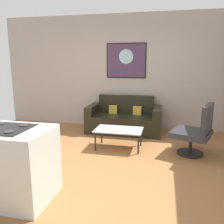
% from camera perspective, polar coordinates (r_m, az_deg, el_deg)
% --- Properties ---
extents(ground, '(6.40, 6.40, 0.04)m').
position_cam_1_polar(ground, '(3.96, -3.24, -12.92)').
color(ground, '#935E35').
extents(back_wall, '(6.40, 0.05, 2.80)m').
position_cam_1_polar(back_wall, '(5.97, 3.05, 9.60)').
color(back_wall, '#AEA095').
rests_on(back_wall, ground).
extents(couch, '(1.73, 0.82, 0.85)m').
position_cam_1_polar(couch, '(5.65, 2.99, -1.92)').
color(couch, black).
rests_on(couch, ground).
extents(coffee_table, '(0.91, 0.55, 0.38)m').
position_cam_1_polar(coffee_table, '(4.55, 1.67, -4.58)').
color(coffee_table, silver).
rests_on(coffee_table, ground).
extents(armchair, '(0.81, 0.83, 0.94)m').
position_cam_1_polar(armchair, '(4.44, 19.83, -4.39)').
color(armchair, black).
rests_on(armchair, ground).
extents(wall_painting, '(0.98, 0.03, 0.85)m').
position_cam_1_polar(wall_painting, '(5.91, 3.45, 12.38)').
color(wall_painting, black).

